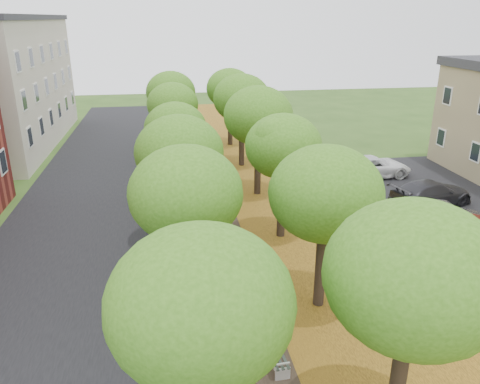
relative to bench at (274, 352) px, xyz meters
name	(u,v)px	position (x,y,z in m)	size (l,w,h in m)	color
street_asphalt	(80,224)	(-7.71, 11.89, -0.41)	(8.00, 70.00, 0.01)	black
footpath	(221,215)	(-0.21, 11.89, -0.41)	(3.20, 70.00, 0.01)	black
leaf_verge	(309,209)	(4.79, 11.89, -0.41)	(7.50, 70.00, 0.01)	#A6711E
parking_lot	(438,195)	(13.29, 12.89, -0.41)	(9.00, 16.00, 0.01)	black
tree_row_west	(177,138)	(-2.41, 11.89, 4.03)	(3.74, 33.74, 6.07)	black
tree_row_east	(269,134)	(2.39, 11.89, 4.03)	(3.74, 33.74, 6.07)	black
bench	(274,352)	(0.00, 0.00, 0.00)	(0.59, 1.69, 0.79)	#252E27
car_silver	(441,213)	(10.79, 8.67, 0.32)	(1.72, 4.27, 1.45)	#A5A5AA
car_red	(456,222)	(11.04, 7.68, 0.21)	(1.32, 3.77, 1.24)	maroon
car_grey	(431,193)	(11.84, 11.43, 0.33)	(2.06, 5.07, 1.47)	#303034
car_white	(373,166)	(10.79, 16.93, 0.29)	(2.33, 5.05, 1.40)	white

